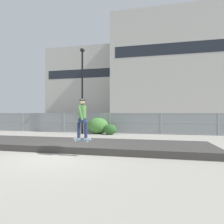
{
  "coord_description": "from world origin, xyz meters",
  "views": [
    {
      "loc": [
        3.74,
        -7.11,
        1.81
      ],
      "look_at": [
        1.32,
        4.29,
        1.9
      ],
      "focal_mm": 29.58,
      "sensor_mm": 36.0,
      "label": 1
    }
  ],
  "objects_px": {
    "skateboard": "(82,140)",
    "parked_car_near": "(88,123)",
    "skater": "(82,117)",
    "street_lamp": "(82,81)",
    "shrub_center": "(110,129)",
    "shrub_left": "(98,126)"
  },
  "relations": [
    {
      "from": "skateboard",
      "to": "parked_car_near",
      "type": "height_order",
      "value": "parked_car_near"
    },
    {
      "from": "skater",
      "to": "street_lamp",
      "type": "relative_size",
      "value": 0.22
    },
    {
      "from": "shrub_center",
      "to": "skater",
      "type": "bearing_deg",
      "value": -85.65
    },
    {
      "from": "shrub_left",
      "to": "shrub_center",
      "type": "xyz_separation_m",
      "value": [
        1.2,
        -0.38,
        -0.28
      ]
    },
    {
      "from": "skater",
      "to": "street_lamp",
      "type": "bearing_deg",
      "value": 111.22
    },
    {
      "from": "street_lamp",
      "to": "parked_car_near",
      "type": "xyz_separation_m",
      "value": [
        -0.41,
        2.73,
        -3.89
      ]
    },
    {
      "from": "skater",
      "to": "shrub_center",
      "type": "bearing_deg",
      "value": 94.35
    },
    {
      "from": "skateboard",
      "to": "shrub_center",
      "type": "bearing_deg",
      "value": 94.35
    },
    {
      "from": "skater",
      "to": "shrub_left",
      "type": "height_order",
      "value": "skater"
    },
    {
      "from": "skateboard",
      "to": "skater",
      "type": "relative_size",
      "value": 0.47
    },
    {
      "from": "shrub_center",
      "to": "street_lamp",
      "type": "bearing_deg",
      "value": 173.02
    },
    {
      "from": "street_lamp",
      "to": "parked_car_near",
      "type": "height_order",
      "value": "street_lamp"
    },
    {
      "from": "skateboard",
      "to": "street_lamp",
      "type": "bearing_deg",
      "value": 111.22
    },
    {
      "from": "street_lamp",
      "to": "skater",
      "type": "bearing_deg",
      "value": -68.78
    },
    {
      "from": "skateboard",
      "to": "shrub_center",
      "type": "distance_m",
      "value": 8.13
    },
    {
      "from": "shrub_left",
      "to": "skateboard",
      "type": "bearing_deg",
      "value": -77.94
    },
    {
      "from": "skateboard",
      "to": "parked_car_near",
      "type": "xyz_separation_m",
      "value": [
        -3.68,
        11.16,
        0.15
      ]
    },
    {
      "from": "skateboard",
      "to": "shrub_left",
      "type": "xyz_separation_m",
      "value": [
        -1.81,
        8.48,
        0.03
      ]
    },
    {
      "from": "skateboard",
      "to": "street_lamp",
      "type": "height_order",
      "value": "street_lamp"
    },
    {
      "from": "street_lamp",
      "to": "shrub_center",
      "type": "xyz_separation_m",
      "value": [
        2.66,
        -0.33,
        -4.29
      ]
    },
    {
      "from": "parked_car_near",
      "to": "shrub_left",
      "type": "height_order",
      "value": "parked_car_near"
    },
    {
      "from": "street_lamp",
      "to": "shrub_left",
      "type": "xyz_separation_m",
      "value": [
        1.46,
        0.05,
        -4.01
      ]
    }
  ]
}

